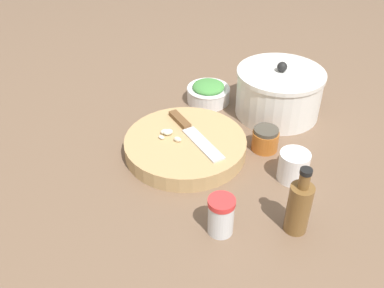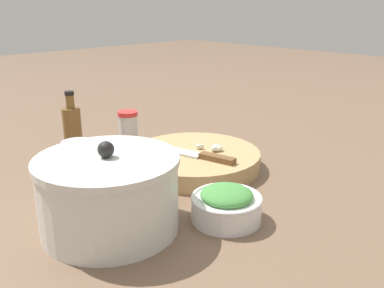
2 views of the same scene
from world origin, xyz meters
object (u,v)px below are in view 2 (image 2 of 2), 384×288
(honey_jar, at_px, (113,173))
(garlic_cloves, at_px, (214,148))
(spice_jar, at_px, (128,126))
(herb_bowl, at_px, (226,204))
(coffee_mug, at_px, (78,157))
(cutting_board, at_px, (195,160))
(stock_pot, at_px, (109,193))
(chef_knife, at_px, (194,154))
(oil_bottle, at_px, (72,127))

(honey_jar, bearing_deg, garlic_cloves, -107.98)
(spice_jar, bearing_deg, herb_bowl, 163.10)
(garlic_cloves, distance_m, coffee_mug, 0.32)
(cutting_board, bearing_deg, garlic_cloves, -126.85)
(cutting_board, relative_size, honey_jar, 4.52)
(herb_bowl, distance_m, stock_pot, 0.21)
(chef_knife, bearing_deg, honey_jar, 146.65)
(coffee_mug, bearing_deg, garlic_cloves, -128.94)
(garlic_cloves, distance_m, stock_pot, 0.35)
(cutting_board, height_order, garlic_cloves, garlic_cloves)
(chef_knife, distance_m, herb_bowl, 0.23)
(herb_bowl, bearing_deg, honey_jar, 12.11)
(herb_bowl, bearing_deg, oil_bottle, -0.20)
(spice_jar, distance_m, coffee_mug, 0.24)
(cutting_board, distance_m, stock_pot, 0.33)
(oil_bottle, bearing_deg, cutting_board, -156.40)
(garlic_cloves, height_order, spice_jar, spice_jar)
(garlic_cloves, bearing_deg, coffee_mug, 51.06)
(honey_jar, bearing_deg, chef_knife, -111.34)
(honey_jar, bearing_deg, herb_bowl, -167.89)
(chef_knife, bearing_deg, coffee_mug, 122.32)
(stock_pot, bearing_deg, coffee_mug, -19.69)
(spice_jar, xyz_separation_m, honey_jar, (-0.23, 0.21, -0.01))
(chef_knife, height_order, coffee_mug, coffee_mug)
(stock_pot, bearing_deg, oil_bottle, -21.99)
(garlic_cloves, bearing_deg, spice_jar, 5.10)
(cutting_board, height_order, honey_jar, honey_jar)
(cutting_board, xyz_separation_m, spice_jar, (0.28, -0.01, 0.02))
(herb_bowl, xyz_separation_m, honey_jar, (0.27, 0.06, -0.00))
(herb_bowl, xyz_separation_m, spice_jar, (0.50, -0.15, 0.01))
(oil_bottle, distance_m, stock_pot, 0.45)
(cutting_board, height_order, herb_bowl, herb_bowl)
(chef_knife, relative_size, honey_jar, 3.48)
(coffee_mug, distance_m, honey_jar, 0.12)
(garlic_cloves, xyz_separation_m, stock_pot, (-0.07, 0.35, 0.02))
(garlic_cloves, bearing_deg, oil_bottle, 27.02)
(oil_bottle, xyz_separation_m, stock_pot, (-0.42, 0.17, 0.00))
(chef_knife, bearing_deg, oil_bottle, 97.02)
(coffee_mug, xyz_separation_m, stock_pot, (-0.27, 0.10, 0.03))
(spice_jar, xyz_separation_m, oil_bottle, (0.04, 0.15, 0.02))
(oil_bottle, bearing_deg, coffee_mug, 153.91)
(honey_jar, bearing_deg, coffee_mug, 5.35)
(herb_bowl, distance_m, coffee_mug, 0.40)
(honey_jar, height_order, stock_pot, stock_pot)
(chef_knife, height_order, stock_pot, stock_pot)
(garlic_cloves, relative_size, stock_pot, 0.26)
(cutting_board, bearing_deg, coffee_mug, 50.70)
(garlic_cloves, relative_size, spice_jar, 0.72)
(honey_jar, bearing_deg, spice_jar, -42.60)
(garlic_cloves, distance_m, oil_bottle, 0.39)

